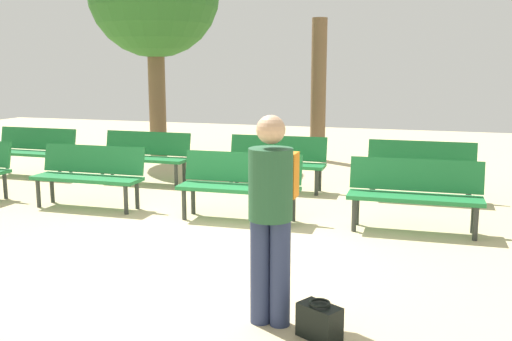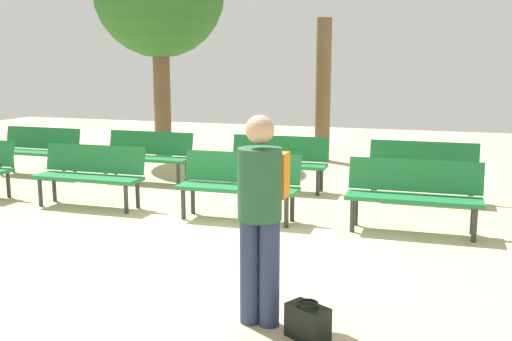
% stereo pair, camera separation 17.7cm
% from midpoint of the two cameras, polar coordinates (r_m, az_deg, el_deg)
% --- Properties ---
extents(ground_plane, '(26.54, 26.54, 0.00)m').
position_cam_midpoint_polar(ground_plane, '(6.39, -6.72, -8.15)').
color(ground_plane, '#CCB789').
extents(bench_r0_c1, '(1.61, 0.51, 0.87)m').
position_cam_midpoint_polar(bench_r0_c1, '(8.66, -16.56, -0.18)').
color(bench_r0_c1, '#1E7238').
rests_on(bench_r0_c1, ground_plane).
extents(bench_r0_c2, '(1.62, 0.54, 0.87)m').
position_cam_midpoint_polar(bench_r0_c2, '(7.65, -2.23, -1.10)').
color(bench_r0_c2, '#1E7238').
rests_on(bench_r0_c2, ground_plane).
extents(bench_r0_c3, '(1.61, 0.53, 0.87)m').
position_cam_midpoint_polar(bench_r0_c3, '(7.34, 14.61, -1.92)').
color(bench_r0_c3, '#1E7238').
rests_on(bench_r0_c3, ground_plane).
extents(bench_r1_c0, '(1.60, 0.49, 0.87)m').
position_cam_midpoint_polar(bench_r1_c0, '(11.43, -21.32, 2.00)').
color(bench_r1_c0, '#1E7238').
rests_on(bench_r1_c0, ground_plane).
extents(bench_r1_c1, '(1.60, 0.49, 0.87)m').
position_cam_midpoint_polar(bench_r1_c1, '(10.23, -11.35, 1.60)').
color(bench_r1_c1, '#1E7238').
rests_on(bench_r1_c1, ground_plane).
extents(bench_r1_c2, '(1.62, 0.55, 0.87)m').
position_cam_midpoint_polar(bench_r1_c2, '(9.44, 1.47, 1.09)').
color(bench_r1_c2, '#1E7238').
rests_on(bench_r1_c2, ground_plane).
extents(bench_r1_c3, '(1.61, 0.51, 0.87)m').
position_cam_midpoint_polar(bench_r1_c3, '(9.11, 15.29, 0.39)').
color(bench_r1_c3, '#1E7238').
rests_on(bench_r1_c3, ground_plane).
extents(tree_0, '(0.32, 0.32, 2.97)m').
position_cam_midpoint_polar(tree_0, '(12.40, 5.72, 7.81)').
color(tree_0, brown).
rests_on(tree_0, ground_plane).
extents(visitor_with_backpack, '(0.34, 0.52, 1.65)m').
position_cam_midpoint_polar(visitor_with_backpack, '(4.48, 0.42, -3.62)').
color(visitor_with_backpack, navy).
rests_on(visitor_with_backpack, ground_plane).
extents(handbag, '(0.37, 0.31, 0.29)m').
position_cam_midpoint_polar(handbag, '(4.49, 5.06, -14.49)').
color(handbag, black).
rests_on(handbag, ground_plane).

